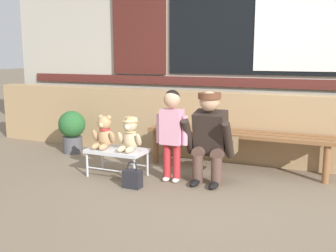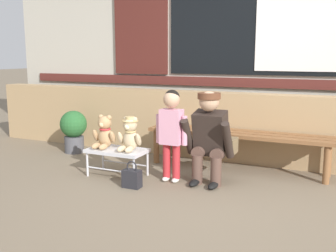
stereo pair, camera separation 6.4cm
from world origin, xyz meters
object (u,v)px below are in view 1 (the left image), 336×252
Objects in this scene: wooden_bench_long at (237,137)px; potted_plant at (72,129)px; child_standing at (172,126)px; handbag_on_ground at (133,178)px; teddy_bear_plain at (104,133)px; teddy_bear_with_hat at (130,135)px; small_display_bench at (117,152)px; adult_crouching at (211,137)px.

wooden_bench_long is 3.68× the size of potted_plant.
child_standing reaches higher than handbag_on_ground.
potted_plant is at bearing 144.95° from teddy_bear_plain.
potted_plant reaches higher than handbag_on_ground.
teddy_bear_with_hat is 1.34× the size of handbag_on_ground.
child_standing is at bearing 6.91° from small_display_bench.
adult_crouching is 3.49× the size of handbag_on_ground.
wooden_bench_long is 1.51m from teddy_bear_plain.
wooden_bench_long is at bearing 32.01° from teddy_bear_plain.
teddy_bear_with_hat is 0.64× the size of potted_plant.
teddy_bear_with_hat is at bearing -170.95° from child_standing.
teddy_bear_plain is 0.38× the size of child_standing.
small_display_bench is 0.47m from handbag_on_ground.
adult_crouching is at bearing 9.82° from teddy_bear_plain.
potted_plant is at bearing -176.58° from wooden_bench_long.
wooden_bench_long is 3.28× the size of small_display_bench.
handbag_on_ground is at bearing -33.01° from potted_plant.
adult_crouching is (0.38, 0.13, -0.11)m from child_standing.
child_standing reaches higher than wooden_bench_long.
handbag_on_ground is at bearing -125.96° from wooden_bench_long.
teddy_bear_plain reaches higher than wooden_bench_long.
wooden_bench_long is at bearing 3.42° from potted_plant.
teddy_bear_plain is 0.38× the size of adult_crouching.
wooden_bench_long is 2.23m from potted_plant.
teddy_bear_with_hat reaches higher than small_display_bench.
child_standing reaches higher than teddy_bear_with_hat.
handbag_on_ground is at bearing -38.90° from small_display_bench.
adult_crouching is (1.15, 0.20, 0.02)m from teddy_bear_plain.
child_standing is at bearing 9.05° from teddy_bear_with_hat.
small_display_bench is at bearing -173.09° from child_standing.
wooden_bench_long is at bearing 35.61° from small_display_bench.
potted_plant is (-1.27, 0.66, -0.15)m from teddy_bear_with_hat.
wooden_bench_long is 5.78× the size of teddy_bear_plain.
child_standing is (-0.50, -0.72, 0.22)m from wooden_bench_long.
small_display_bench is 0.25m from teddy_bear_plain.
teddy_bear_with_hat is at bearing 0.77° from small_display_bench.
teddy_bear_with_hat is at bearing -140.18° from wooden_bench_long.
adult_crouching is 2.16m from potted_plant.
wooden_bench_long is at bearing 39.82° from teddy_bear_with_hat.
handbag_on_ground is (0.34, -0.27, -0.17)m from small_display_bench.
small_display_bench is 1.12× the size of potted_plant.
adult_crouching reaches higher than potted_plant.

